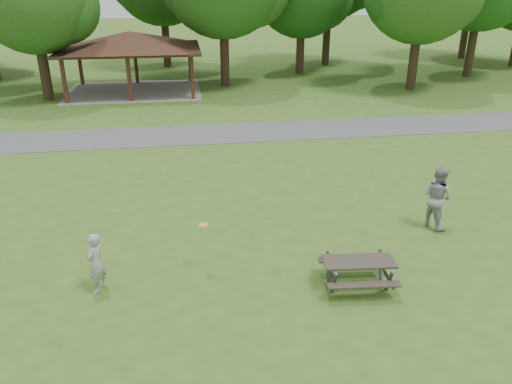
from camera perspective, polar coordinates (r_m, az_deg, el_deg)
The scene contains 7 objects.
ground at distance 11.63m, azimuth -2.04°, elevation -14.22°, with size 160.00×160.00×0.00m, color #375E1B.
asphalt_path at distance 24.20m, azimuth -5.87°, elevation 6.60°, with size 120.00×3.20×0.02m, color #4B4B4E.
pavilion at distance 33.49m, azimuth -14.20°, elevation 16.22°, with size 8.60×7.01×3.76m.
picnic_table_middle at distance 12.58m, azimuth 11.63°, elevation -8.37°, with size 1.86×1.54×0.76m.
frisbee_in_flight at distance 12.65m, azimuth -6.04°, elevation -3.76°, with size 0.28×0.28×0.02m.
frisbee_thrower at distance 12.66m, azimuth -17.86°, elevation -7.74°, with size 0.57×0.37×1.55m, color #9E9EA1.
frisbee_catcher at distance 15.91m, azimuth 20.00°, elevation -0.56°, with size 0.94×0.74×1.94m, color #969699.
Camera 1 is at (-0.95, -9.09, 7.19)m, focal length 35.00 mm.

